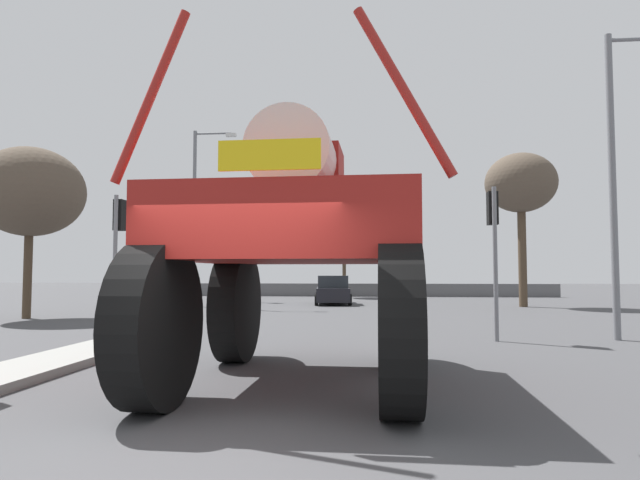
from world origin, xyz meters
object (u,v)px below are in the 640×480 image
Objects in this scene: oversize_sprayer at (299,251)px; traffic_signal_near_left at (118,233)px; bare_tree_left at (30,192)px; traffic_signal_far_right at (254,260)px; bare_tree_right at (521,184)px; streetlight_near_right at (618,167)px; bare_tree_far_center at (344,230)px; traffic_signal_far_left at (248,257)px; streetlight_far_left at (197,208)px; sedan_ahead at (333,291)px; traffic_signal_near_right at (493,228)px.

oversize_sprayer reaches higher than traffic_signal_near_left.
traffic_signal_near_left is 0.59× the size of bare_tree_left.
bare_tree_right is (14.13, -2.80, 3.68)m from traffic_signal_far_right.
streetlight_near_right reaches higher than oversize_sprayer.
bare_tree_far_center is (-8.18, 22.57, 0.21)m from streetlight_near_right.
streetlight_near_right is at bearing -94.81° from bare_tree_right.
streetlight_far_left is at bearing -111.34° from traffic_signal_far_left.
streetlight_near_right reaches higher than sedan_ahead.
traffic_signal_far_right is (0.33, 0.00, -0.17)m from traffic_signal_far_left.
bare_tree_left reaches higher than traffic_signal_far_right.
traffic_signal_far_left is 0.45× the size of streetlight_near_right.
streetlight_near_right reaches higher than traffic_signal_near_left.
streetlight_far_left reaches higher than oversize_sprayer.
bare_tree_far_center reaches higher than traffic_signal_near_right.
oversize_sprayer is 22.94m from traffic_signal_far_left.
oversize_sprayer is at bearing -75.77° from traffic_signal_far_right.
traffic_signal_near_left is 12.63m from streetlight_far_left.
traffic_signal_near_left is at bearing -102.03° from bare_tree_far_center.
traffic_signal_far_right is 5.26m from streetlight_far_left.
bare_tree_right is 13.20m from bare_tree_far_center.
traffic_signal_far_left is 0.58× the size of bare_tree_far_center.
streetlight_far_left is (-6.59, -2.72, 4.19)m from sedan_ahead.
traffic_signal_far_left is (-5.95, 22.15, 0.53)m from oversize_sprayer.
bare_tree_right is at bearing -10.93° from traffic_signal_far_left.
traffic_signal_near_left is 23.52m from bare_tree_far_center.
streetlight_near_right is (13.07, 0.37, 1.63)m from traffic_signal_near_left.
oversize_sprayer is 1.55× the size of traffic_signal_near_left.
traffic_signal_near_left reaches higher than traffic_signal_far_left.
streetlight_near_right is at bearing -13.56° from bare_tree_left.
bare_tree_right is at bearing 43.97° from traffic_signal_near_left.
bare_tree_far_center is at bearing -6.41° from sedan_ahead.
traffic_signal_far_left is at bearing 90.94° from traffic_signal_near_left.
traffic_signal_near_left is 1.07× the size of traffic_signal_far_left.
oversize_sprayer is at bearing -88.41° from bare_tree_far_center.
traffic_signal_far_left is 8.51m from bare_tree_far_center.
bare_tree_right is at bearing -22.50° from oversize_sprayer.
streetlight_near_right is at bearing -50.37° from traffic_signal_far_left.
bare_tree_right reaches higher than traffic_signal_far_right.
oversize_sprayer reaches higher than traffic_signal_near_right.
traffic_signal_far_right is 0.37× the size of streetlight_far_left.
bare_tree_far_center is (6.79, 10.64, -0.32)m from streetlight_far_left.
streetlight_near_right is 13.47m from bare_tree_right.
traffic_signal_near_left is at bearing -136.03° from bare_tree_right.
streetlight_near_right is 1.28× the size of bare_tree_far_center.
traffic_signal_near_left is at bearing -40.11° from bare_tree_left.
traffic_signal_near_left is at bearing -90.22° from traffic_signal_far_right.
traffic_signal_far_left is 13.00m from bare_tree_left.
sedan_ahead is 8.81m from bare_tree_far_center.
streetlight_near_right is 0.89× the size of streetlight_far_left.
traffic_signal_far_right is (-4.63, 1.46, 1.68)m from sedan_ahead.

